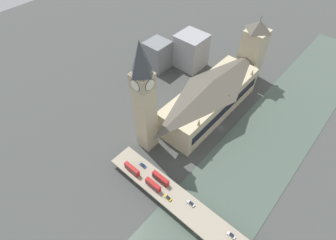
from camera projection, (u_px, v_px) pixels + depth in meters
ground_plane at (221, 128)px, 189.19m from camera, size 600.00×600.00×0.00m
river_water at (260, 151)px, 175.43m from camera, size 49.53×360.00×0.30m
parliament_hall at (211, 97)px, 189.91m from camera, size 28.42×87.35×29.66m
clock_tower at (144, 99)px, 148.84m from camera, size 11.32×11.32×79.31m
victoria_tower at (252, 51)px, 210.21m from camera, size 16.42×16.42×55.28m
road_bridge at (203, 222)px, 138.97m from camera, size 131.06×15.02×5.78m
double_decker_bus_lead at (153, 185)px, 149.41m from camera, size 10.48×2.49×4.82m
double_decker_bus_mid at (132, 169)px, 156.34m from camera, size 11.10×2.49×4.97m
double_decker_bus_rear at (161, 178)px, 152.16m from camera, size 11.69×2.54×4.80m
car_northbound_lead at (168, 198)px, 146.10m from camera, size 4.63×1.74×1.43m
car_northbound_mid at (231, 235)px, 132.54m from camera, size 4.45×1.78×1.33m
car_southbound_lead at (191, 204)px, 143.84m from camera, size 4.62×1.81×1.39m
car_southbound_mid at (143, 165)px, 160.44m from camera, size 4.62×1.79×1.30m
city_block_west at (158, 55)px, 229.83m from camera, size 18.73×19.20×24.94m
city_block_center at (191, 51)px, 229.41m from camera, size 23.78×22.98×30.17m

